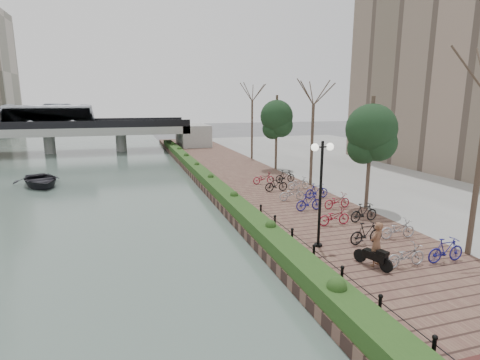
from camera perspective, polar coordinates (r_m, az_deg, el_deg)
name	(u,v)px	position (r m, az deg, el deg)	size (l,w,h in m)	color
ground	(318,323)	(12.55, 11.81, -20.61)	(220.00, 220.00, 0.00)	#59595B
river_water	(6,185)	(36.17, -32.12, -0.66)	(30.00, 130.00, 0.02)	#485A52
promenade	(255,187)	(29.00, 2.24, -1.02)	(8.00, 75.00, 0.50)	brown
inland_pavement	(423,175)	(37.35, 26.12, 0.67)	(24.00, 75.00, 0.50)	gray
hedge	(205,176)	(30.37, -5.38, 0.58)	(1.10, 56.00, 0.60)	#1C3E16
chain_fence	(327,265)	(14.30, 13.09, -12.57)	(0.10, 14.10, 0.70)	black
lamppost	(321,171)	(16.04, 12.30, 1.35)	(1.02, 0.32, 4.60)	black
motorcycle	(373,256)	(15.34, 19.59, -10.86)	(0.44, 1.41, 0.88)	black
pedestrian	(376,244)	(15.37, 20.05, -9.14)	(0.64, 0.42, 1.74)	brown
bicycle_parking	(324,202)	(22.32, 12.68, -3.30)	(2.40, 17.32, 1.00)	#9B9B9F
street_trees	(335,148)	(25.79, 14.34, 4.77)	(3.20, 37.12, 6.80)	#34291E
bridge	(48,128)	(55.15, -27.16, 7.07)	(36.00, 10.77, 6.50)	gray
boat	(40,180)	(34.06, -28.16, -0.01)	(3.53, 4.94, 1.02)	black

